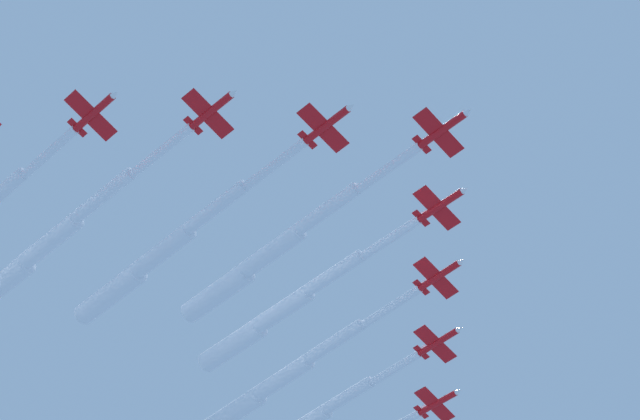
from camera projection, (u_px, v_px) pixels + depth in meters
The scene contains 5 objects.
jet_lead at pixel (268, 255), 203.73m from camera, with size 8.15×61.97×4.39m.
jet_port_inner at pixel (280, 312), 215.59m from camera, with size 8.24×60.18×4.32m.
jet_starboard_inner at pixel (159, 255), 203.88m from camera, with size 8.19×63.77×4.33m.
jet_port_mid at pixel (279, 381), 229.63m from camera, with size 8.08×64.82×4.43m.
jet_starboard_mid at pixel (46, 246), 205.51m from camera, with size 8.18×66.52×4.37m.
Camera 1 is at (-95.86, -103.30, 18.44)m, focal length 72.58 mm.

